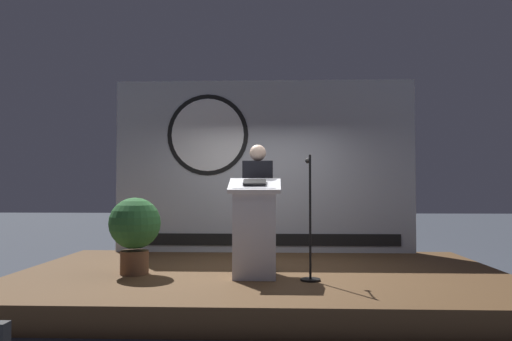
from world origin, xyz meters
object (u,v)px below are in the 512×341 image
at_px(podium, 255,230).
at_px(speaker_person, 258,206).
at_px(microphone_stand, 310,235).
at_px(potted_plant, 135,228).

height_order(podium, speaker_person, speaker_person).
bearing_deg(podium, microphone_stand, -8.15).
xyz_separation_m(speaker_person, potted_plant, (-1.57, -0.28, -0.27)).
relative_size(podium, microphone_stand, 0.82).
bearing_deg(speaker_person, podium, -92.53).
xyz_separation_m(microphone_stand, potted_plant, (-2.22, 0.30, 0.06)).
bearing_deg(speaker_person, microphone_stand, -41.60).
height_order(podium, potted_plant, podium).
xyz_separation_m(podium, microphone_stand, (0.67, -0.10, -0.06)).
height_order(podium, microphone_stand, microphone_stand).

